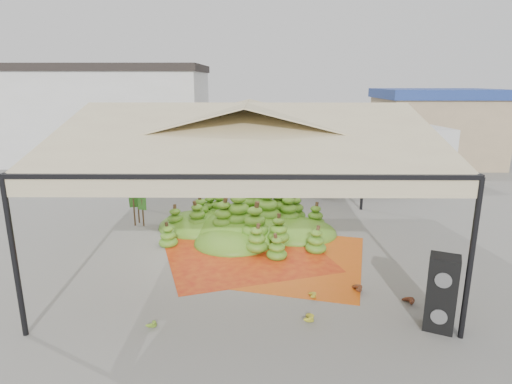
{
  "coord_description": "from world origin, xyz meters",
  "views": [
    {
      "loc": [
        0.33,
        -10.93,
        4.55
      ],
      "look_at": [
        0.2,
        1.5,
        1.3
      ],
      "focal_mm": 30.0,
      "sensor_mm": 36.0,
      "label": 1
    }
  ],
  "objects_px": {
    "truck_right": "(371,150)",
    "truck_left": "(234,152)",
    "banana_heap": "(249,212)",
    "speaker_stack": "(441,293)",
    "vendor": "(261,191)"
  },
  "relations": [
    {
      "from": "truck_right",
      "to": "truck_left",
      "type": "bearing_deg",
      "value": 167.75
    },
    {
      "from": "banana_heap",
      "to": "truck_left",
      "type": "height_order",
      "value": "truck_left"
    },
    {
      "from": "speaker_stack",
      "to": "vendor",
      "type": "relative_size",
      "value": 0.93
    },
    {
      "from": "banana_heap",
      "to": "vendor",
      "type": "distance_m",
      "value": 1.96
    },
    {
      "from": "truck_right",
      "to": "vendor",
      "type": "bearing_deg",
      "value": -146.99
    },
    {
      "from": "banana_heap",
      "to": "truck_right",
      "type": "height_order",
      "value": "truck_right"
    },
    {
      "from": "banana_heap",
      "to": "vendor",
      "type": "xyz_separation_m",
      "value": [
        0.35,
        1.93,
        0.16
      ]
    },
    {
      "from": "vendor",
      "to": "banana_heap",
      "type": "bearing_deg",
      "value": 60.25
    },
    {
      "from": "speaker_stack",
      "to": "truck_right",
      "type": "height_order",
      "value": "truck_right"
    },
    {
      "from": "truck_left",
      "to": "speaker_stack",
      "type": "bearing_deg",
      "value": -48.52
    },
    {
      "from": "banana_heap",
      "to": "speaker_stack",
      "type": "distance_m",
      "value": 6.51
    },
    {
      "from": "banana_heap",
      "to": "truck_right",
      "type": "distance_m",
      "value": 8.15
    },
    {
      "from": "truck_right",
      "to": "speaker_stack",
      "type": "bearing_deg",
      "value": -105.7
    },
    {
      "from": "truck_right",
      "to": "banana_heap",
      "type": "bearing_deg",
      "value": -138.34
    },
    {
      "from": "truck_left",
      "to": "banana_heap",
      "type": "bearing_deg",
      "value": -61.94
    }
  ]
}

